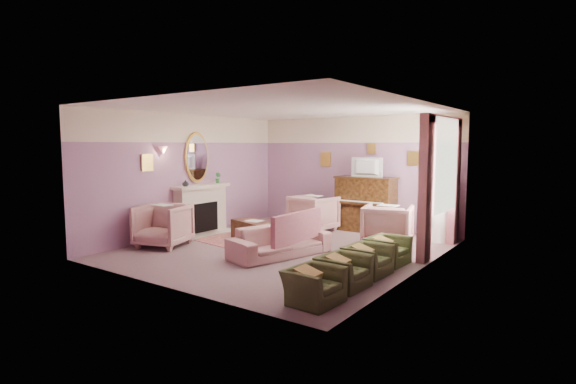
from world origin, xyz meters
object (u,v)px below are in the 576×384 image
Objects in this scene: olive_chair_b at (343,266)px; olive_chair_d at (388,246)px; television at (365,166)px; olive_chair_c at (368,255)px; sofa at (280,235)px; floral_armchair_left at (314,211)px; piano at (366,205)px; floral_armchair_right at (388,224)px; coffee_table at (253,231)px; floral_armchair_front at (163,223)px; side_table at (438,225)px; olive_chair_a at (314,280)px.

olive_chair_d is (0.00, 1.64, 0.00)m from olive_chair_b.
television reaches higher than olive_chair_c.
sofa is at bearing -160.14° from olive_chair_d.
floral_armchair_left is (-1.03, -0.68, -1.11)m from television.
piano is at bearing 111.46° from olive_chair_b.
floral_armchair_right is at bearing 104.02° from olive_chair_c.
olive_chair_d reaches higher than coffee_table.
television is 4.86m from floral_armchair_front.
olive_chair_c reaches higher than coffee_table.
side_table is (3.30, 2.36, 0.12)m from coffee_table.
olive_chair_b is 0.82m from olive_chair_c.
olive_chair_b reaches higher than coffee_table.
floral_armchair_left is 5.03m from olive_chair_a.
piano reaches higher than floral_armchair_right.
sofa reaches higher than olive_chair_d.
olive_chair_a is 1.00× the size of olive_chair_c.
television is 1.14× the size of side_table.
sofa is at bearing 17.00° from floral_armchair_front.
sofa reaches higher than coffee_table.
piano reaches higher than olive_chair_b.
sofa is at bearing 152.74° from olive_chair_b.
coffee_table is at bearing 150.33° from sofa.
coffee_table is 3.57m from olive_chair_b.
floral_armchair_front is (-2.45, -0.75, 0.09)m from sofa.
piano is at bearing 116.08° from olive_chair_c.
floral_armchair_left is 1.33× the size of olive_chair_a.
coffee_table is 1.37× the size of olive_chair_c.
piano reaches higher than olive_chair_d.
floral_armchair_right reaches higher than olive_chair_c.
olive_chair_c is (2.67, -2.62, -0.17)m from floral_armchair_left.
floral_armchair_right is at bearing -15.60° from floral_armchair_left.
coffee_table is 2.89m from floral_armchair_right.
olive_chair_c is 1.00× the size of olive_chair_d.
olive_chair_d is at bearing 19.86° from sofa.
television is at bearing 123.48° from olive_chair_d.
television is at bearing 131.46° from floral_armchair_right.
floral_armchair_front reaches higher than coffee_table.
coffee_table is 1.37× the size of olive_chair_b.
side_table reaches higher than coffee_table.
piano is 1.91× the size of olive_chair_d.
olive_chair_d is (0.50, -1.19, -0.17)m from floral_armchair_right.
floral_armchair_right reaches higher than olive_chair_d.
floral_armchair_left is 1.39× the size of side_table.
olive_chair_a is at bearing -90.00° from olive_chair_c.
floral_armchair_front reaches higher than sofa.
piano is 3.22m from sofa.
olive_chair_d is 1.05× the size of side_table.
television is 0.82× the size of floral_armchair_right.
floral_armchair_front is 1.33× the size of olive_chair_b.
olive_chair_b is at bearing -2.86° from floral_armchair_front.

